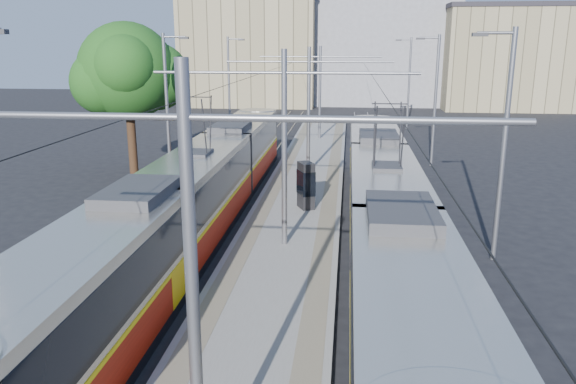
# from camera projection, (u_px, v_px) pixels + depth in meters

# --- Properties ---
(ground) EXTENTS (160.00, 160.00, 0.00)m
(ground) POSITION_uv_depth(u_px,v_px,m) (246.00, 373.00, 13.15)
(ground) COLOR black
(ground) RESTS_ON ground
(platform) EXTENTS (4.00, 50.00, 0.30)m
(platform) POSITION_uv_depth(u_px,v_px,m) (304.00, 187.00, 29.44)
(platform) COLOR gray
(platform) RESTS_ON ground
(tactile_strip_left) EXTENTS (0.70, 50.00, 0.01)m
(tactile_strip_left) POSITION_uv_depth(u_px,v_px,m) (276.00, 184.00, 29.55)
(tactile_strip_left) COLOR gray
(tactile_strip_left) RESTS_ON platform
(tactile_strip_right) EXTENTS (0.70, 50.00, 0.01)m
(tactile_strip_right) POSITION_uv_depth(u_px,v_px,m) (332.00, 185.00, 29.25)
(tactile_strip_right) COLOR gray
(tactile_strip_right) RESTS_ON platform
(rails) EXTENTS (8.71, 70.00, 0.03)m
(rails) POSITION_uv_depth(u_px,v_px,m) (304.00, 190.00, 29.48)
(rails) COLOR gray
(rails) RESTS_ON ground
(tram_left) EXTENTS (2.43, 31.72, 5.50)m
(tram_left) POSITION_uv_depth(u_px,v_px,m) (199.00, 193.00, 22.27)
(tram_left) COLOR black
(tram_left) RESTS_ON ground
(tram_right) EXTENTS (2.43, 29.15, 5.50)m
(tram_right) POSITION_uv_depth(u_px,v_px,m) (385.00, 207.00, 19.86)
(tram_right) COLOR black
(tram_right) RESTS_ON ground
(catenary) EXTENTS (9.20, 70.00, 7.00)m
(catenary) POSITION_uv_depth(u_px,v_px,m) (300.00, 110.00, 25.59)
(catenary) COLOR slate
(catenary) RESTS_ON platform
(street_lamps) EXTENTS (15.18, 38.22, 8.00)m
(street_lamps) POSITION_uv_depth(u_px,v_px,m) (310.00, 102.00, 32.25)
(street_lamps) COLOR slate
(street_lamps) RESTS_ON ground
(shelter) EXTENTS (0.91, 1.10, 2.08)m
(shelter) POSITION_uv_depth(u_px,v_px,m) (306.00, 184.00, 25.00)
(shelter) COLOR black
(shelter) RESTS_ON platform
(tree) EXTENTS (5.97, 5.52, 8.67)m
(tree) POSITION_uv_depth(u_px,v_px,m) (135.00, 73.00, 31.52)
(tree) COLOR #382314
(tree) RESTS_ON ground
(building_left) EXTENTS (16.32, 12.24, 13.77)m
(building_left) POSITION_uv_depth(u_px,v_px,m) (252.00, 48.00, 70.07)
(building_left) COLOR #978A66
(building_left) RESTS_ON ground
(building_centre) EXTENTS (18.36, 14.28, 17.35)m
(building_centre) POSITION_uv_depth(u_px,v_px,m) (380.00, 34.00, 71.80)
(building_centre) COLOR gray
(building_centre) RESTS_ON ground
(building_right) EXTENTS (14.28, 10.20, 11.77)m
(building_right) POSITION_uv_depth(u_px,v_px,m) (503.00, 57.00, 65.30)
(building_right) COLOR #978A66
(building_right) RESTS_ON ground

